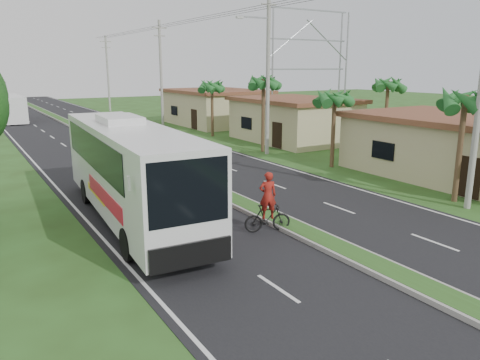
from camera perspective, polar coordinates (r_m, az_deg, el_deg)
ground at (r=16.00m, az=15.01°, el=-9.77°), size 180.00×180.00×0.00m
road_asphalt at (r=32.48m, az=-11.23°, el=2.32°), size 14.00×160.00×0.02m
median_strip at (r=32.46m, az=-11.23°, el=2.48°), size 1.20×160.00×0.18m
lane_edge_left at (r=30.89m, az=-22.94°, el=0.90°), size 0.12×160.00×0.01m
lane_edge_right at (r=35.29m, az=-0.97°, el=3.45°), size 0.12×160.00×0.01m
shop_near at (r=29.88m, az=25.68°, el=3.71°), size 8.60×12.60×3.52m
shop_mid at (r=40.73m, az=6.54°, el=7.37°), size 7.60×10.60×3.67m
shop_far at (r=52.44m, az=-2.97°, el=8.89°), size 8.60×11.60×3.82m
palm_verge_a at (r=23.76m, az=25.76°, el=8.71°), size 2.40×2.40×5.45m
palm_verge_b at (r=29.94m, az=11.48°, el=9.77°), size 2.40×2.40×5.05m
palm_verge_c at (r=35.03m, az=2.87°, el=11.79°), size 2.40×2.40×5.85m
palm_verge_d at (r=43.02m, az=-3.44°, el=11.35°), size 2.40×2.40×5.25m
palm_behind_shop at (r=37.81m, az=17.62°, el=11.03°), size 2.40×2.40×5.65m
utility_pole_b at (r=34.00m, az=3.40°, el=13.64°), size 3.20×0.28×12.00m
utility_pole_c at (r=51.73m, az=-9.61°, el=12.81°), size 1.60×0.28×11.00m
utility_pole_d at (r=70.68m, az=-15.82°, el=12.46°), size 1.60×0.28×10.50m
billboard_lattice at (r=51.75m, az=8.33°, el=14.13°), size 10.18×1.18×12.07m
coach_bus_main at (r=19.59m, az=-13.31°, el=1.77°), size 3.56×13.22×4.23m
coach_bus_far at (r=61.58m, az=-26.20°, el=8.03°), size 2.42×10.40×3.02m
motorcyclist at (r=17.98m, az=3.38°, el=-3.73°), size 1.88×1.08×2.39m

